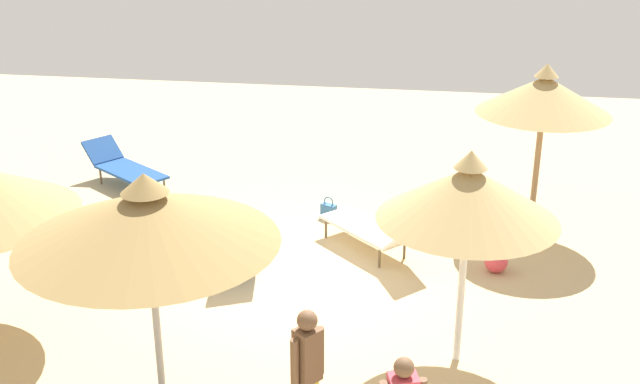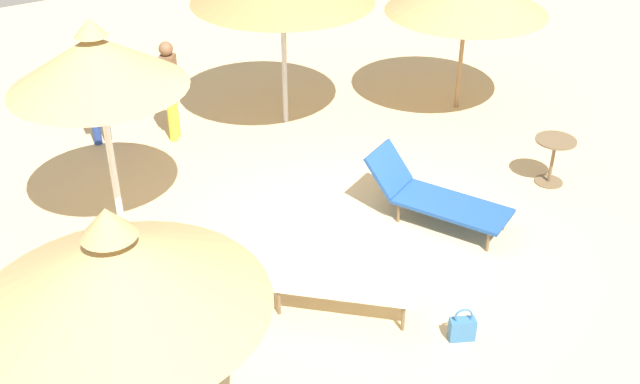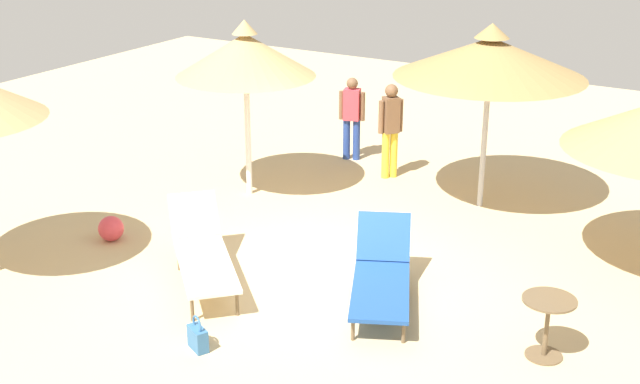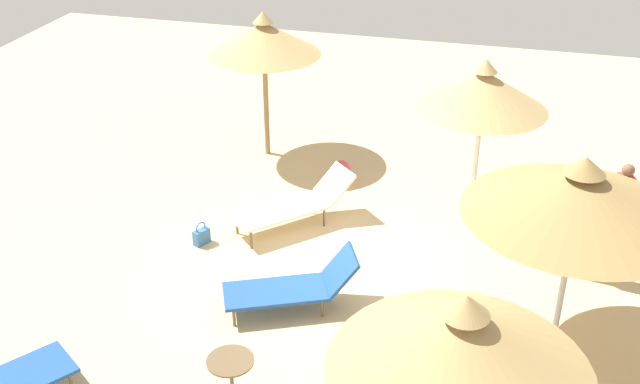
{
  "view_description": "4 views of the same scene",
  "coord_description": "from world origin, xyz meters",
  "px_view_note": "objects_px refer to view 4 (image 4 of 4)",
  "views": [
    {
      "loc": [
        -2.01,
        10.46,
        5.69
      ],
      "look_at": [
        -0.33,
        -0.19,
        1.4
      ],
      "focal_mm": 44.04,
      "sensor_mm": 36.0,
      "label": 1
    },
    {
      "loc": [
        -4.82,
        -6.83,
        5.69
      ],
      "look_at": [
        -0.59,
        -0.32,
        0.94
      ],
      "focal_mm": 42.96,
      "sensor_mm": 36.0,
      "label": 2
    },
    {
      "loc": [
        5.15,
        -8.71,
        4.97
      ],
      "look_at": [
        -0.23,
        0.36,
        0.91
      ],
      "focal_mm": 47.63,
      "sensor_mm": 36.0,
      "label": 3
    },
    {
      "loc": [
        9.68,
        2.22,
        6.84
      ],
      "look_at": [
        -0.37,
        -0.47,
        1.13
      ],
      "focal_mm": 42.87,
      "sensor_mm": 36.0,
      "label": 4
    }
  ],
  "objects_px": {
    "parasol_umbrella_far_left": "(580,194)",
    "lounge_chair_near_right": "(295,285)",
    "person_standing_center": "(622,201)",
    "person_standing_edge": "(591,225)",
    "handbag": "(202,236)",
    "lounge_chair_back": "(296,204)",
    "parasol_umbrella_edge": "(462,342)",
    "beach_ball": "(341,169)",
    "parasol_umbrella_front": "(264,39)",
    "side_table_round": "(231,374)",
    "parasol_umbrella_near_left": "(484,91)"
  },
  "relations": [
    {
      "from": "person_standing_center",
      "to": "person_standing_edge",
      "type": "relative_size",
      "value": 0.93
    },
    {
      "from": "parasol_umbrella_edge",
      "to": "parasol_umbrella_far_left",
      "type": "xyz_separation_m",
      "value": [
        -2.78,
        1.12,
        0.3
      ]
    },
    {
      "from": "person_standing_center",
      "to": "handbag",
      "type": "xyz_separation_m",
      "value": [
        1.68,
        -6.57,
        -0.7
      ]
    },
    {
      "from": "parasol_umbrella_front",
      "to": "parasol_umbrella_far_left",
      "type": "height_order",
      "value": "parasol_umbrella_front"
    },
    {
      "from": "parasol_umbrella_far_left",
      "to": "parasol_umbrella_edge",
      "type": "bearing_deg",
      "value": -21.99
    },
    {
      "from": "handbag",
      "to": "side_table_round",
      "type": "distance_m",
      "value": 3.79
    },
    {
      "from": "handbag",
      "to": "parasol_umbrella_front",
      "type": "bearing_deg",
      "value": -179.43
    },
    {
      "from": "person_standing_edge",
      "to": "handbag",
      "type": "relative_size",
      "value": 3.91
    },
    {
      "from": "person_standing_edge",
      "to": "handbag",
      "type": "distance_m",
      "value": 6.14
    },
    {
      "from": "parasol_umbrella_front",
      "to": "person_standing_center",
      "type": "height_order",
      "value": "parasol_umbrella_front"
    },
    {
      "from": "parasol_umbrella_far_left",
      "to": "beach_ball",
      "type": "bearing_deg",
      "value": -135.63
    },
    {
      "from": "lounge_chair_near_right",
      "to": "person_standing_edge",
      "type": "bearing_deg",
      "value": 115.1
    },
    {
      "from": "parasol_umbrella_edge",
      "to": "lounge_chair_back",
      "type": "bearing_deg",
      "value": -147.25
    },
    {
      "from": "lounge_chair_back",
      "to": "beach_ball",
      "type": "relative_size",
      "value": 5.49
    },
    {
      "from": "handbag",
      "to": "side_table_round",
      "type": "height_order",
      "value": "side_table_round"
    },
    {
      "from": "person_standing_edge",
      "to": "side_table_round",
      "type": "height_order",
      "value": "person_standing_edge"
    },
    {
      "from": "person_standing_center",
      "to": "side_table_round",
      "type": "height_order",
      "value": "person_standing_center"
    },
    {
      "from": "lounge_chair_near_right",
      "to": "person_standing_edge",
      "type": "xyz_separation_m",
      "value": [
        -1.91,
        4.07,
        0.53
      ]
    },
    {
      "from": "parasol_umbrella_far_left",
      "to": "lounge_chair_near_right",
      "type": "relative_size",
      "value": 1.42
    },
    {
      "from": "parasol_umbrella_edge",
      "to": "beach_ball",
      "type": "height_order",
      "value": "parasol_umbrella_edge"
    },
    {
      "from": "parasol_umbrella_edge",
      "to": "parasol_umbrella_far_left",
      "type": "relative_size",
      "value": 0.93
    },
    {
      "from": "lounge_chair_near_right",
      "to": "handbag",
      "type": "relative_size",
      "value": 4.86
    },
    {
      "from": "lounge_chair_back",
      "to": "handbag",
      "type": "distance_m",
      "value": 1.68
    },
    {
      "from": "person_standing_center",
      "to": "side_table_round",
      "type": "relative_size",
      "value": 2.15
    },
    {
      "from": "beach_ball",
      "to": "lounge_chair_back",
      "type": "bearing_deg",
      "value": -10.05
    },
    {
      "from": "parasol_umbrella_far_left",
      "to": "person_standing_center",
      "type": "bearing_deg",
      "value": 161.28
    },
    {
      "from": "lounge_chair_back",
      "to": "person_standing_edge",
      "type": "height_order",
      "value": "person_standing_edge"
    },
    {
      "from": "parasol_umbrella_far_left",
      "to": "lounge_chair_near_right",
      "type": "xyz_separation_m",
      "value": [
        0.1,
        -3.63,
        -1.97
      ]
    },
    {
      "from": "person_standing_center",
      "to": "beach_ball",
      "type": "height_order",
      "value": "person_standing_center"
    },
    {
      "from": "parasol_umbrella_edge",
      "to": "parasol_umbrella_near_left",
      "type": "xyz_separation_m",
      "value": [
        -6.19,
        -0.29,
        0.23
      ]
    },
    {
      "from": "parasol_umbrella_far_left",
      "to": "person_standing_center",
      "type": "relative_size",
      "value": 1.9
    },
    {
      "from": "person_standing_center",
      "to": "lounge_chair_back",
      "type": "bearing_deg",
      "value": -82.26
    },
    {
      "from": "lounge_chair_back",
      "to": "person_standing_edge",
      "type": "distance_m",
      "value": 4.75
    },
    {
      "from": "lounge_chair_near_right",
      "to": "side_table_round",
      "type": "distance_m",
      "value": 2.08
    },
    {
      "from": "lounge_chair_back",
      "to": "person_standing_center",
      "type": "distance_m",
      "value": 5.29
    },
    {
      "from": "parasol_umbrella_edge",
      "to": "side_table_round",
      "type": "height_order",
      "value": "parasol_umbrella_edge"
    },
    {
      "from": "handbag",
      "to": "lounge_chair_near_right",
      "type": "bearing_deg",
      "value": 57.82
    },
    {
      "from": "parasol_umbrella_front",
      "to": "lounge_chair_near_right",
      "type": "relative_size",
      "value": 1.46
    },
    {
      "from": "parasol_umbrella_edge",
      "to": "person_standing_center",
      "type": "relative_size",
      "value": 1.76
    },
    {
      "from": "lounge_chair_back",
      "to": "person_standing_edge",
      "type": "relative_size",
      "value": 1.22
    },
    {
      "from": "lounge_chair_near_right",
      "to": "person_standing_edge",
      "type": "height_order",
      "value": "person_standing_edge"
    },
    {
      "from": "parasol_umbrella_edge",
      "to": "beach_ball",
      "type": "relative_size",
      "value": 7.34
    },
    {
      "from": "parasol_umbrella_front",
      "to": "beach_ball",
      "type": "bearing_deg",
      "value": 68.43
    },
    {
      "from": "parasol_umbrella_far_left",
      "to": "lounge_chair_near_right",
      "type": "distance_m",
      "value": 4.13
    },
    {
      "from": "lounge_chair_back",
      "to": "handbag",
      "type": "xyz_separation_m",
      "value": [
        0.97,
        -1.34,
        -0.27
      ]
    },
    {
      "from": "parasol_umbrella_edge",
      "to": "person_standing_center",
      "type": "distance_m",
      "value": 6.1
    },
    {
      "from": "person_standing_edge",
      "to": "handbag",
      "type": "height_order",
      "value": "person_standing_edge"
    },
    {
      "from": "parasol_umbrella_front",
      "to": "lounge_chair_back",
      "type": "xyz_separation_m",
      "value": [
        2.59,
        1.37,
        -2.0
      ]
    },
    {
      "from": "person_standing_edge",
      "to": "parasol_umbrella_far_left",
      "type": "bearing_deg",
      "value": -13.76
    },
    {
      "from": "lounge_chair_back",
      "to": "handbag",
      "type": "bearing_deg",
      "value": -54.08
    }
  ]
}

